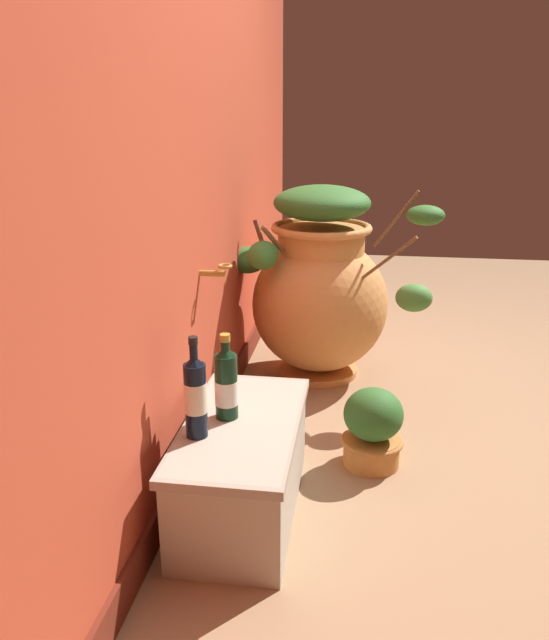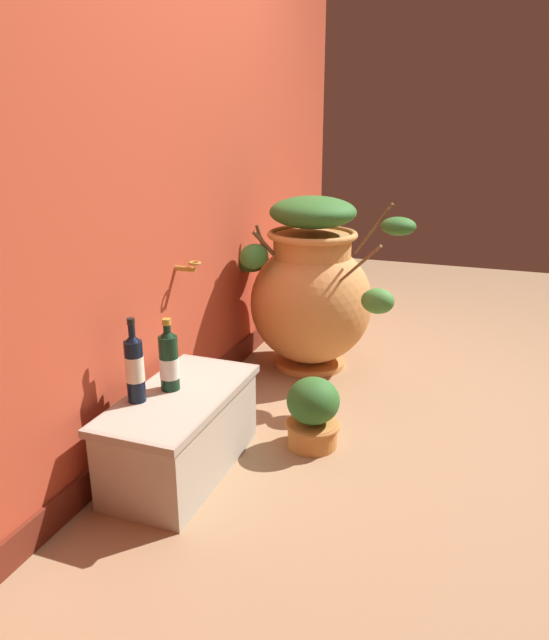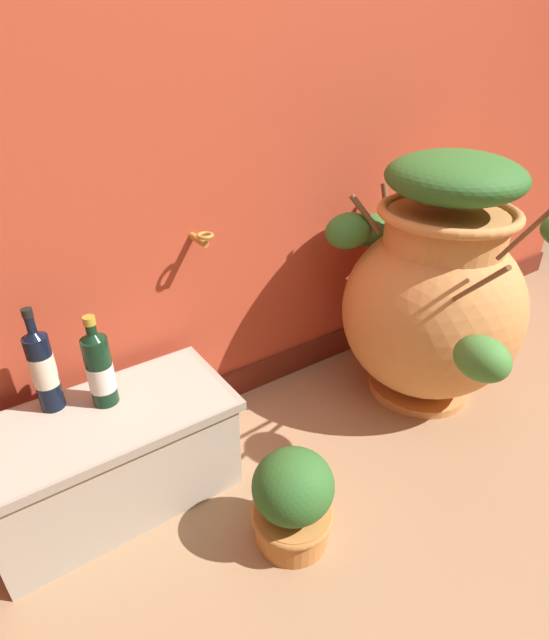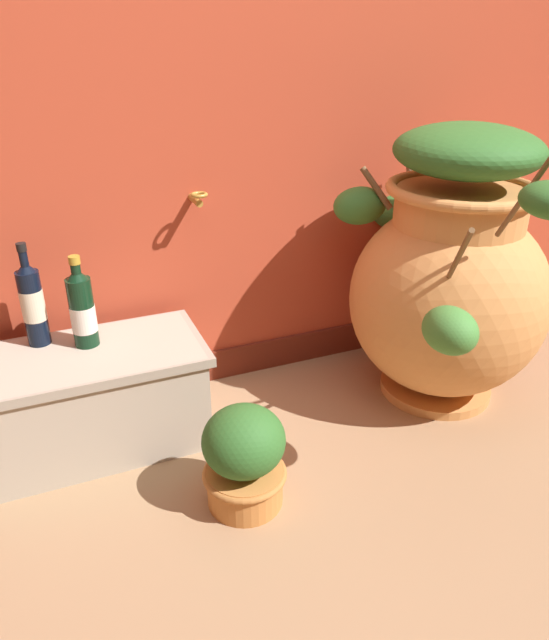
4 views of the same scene
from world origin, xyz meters
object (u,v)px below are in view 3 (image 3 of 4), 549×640
wine_bottle_middle (99,367)px  potted_shrub (293,500)px  terracotta_urn (433,292)px  wine_bottle_left (43,367)px

wine_bottle_middle → potted_shrub: 0.68m
terracotta_urn → wine_bottle_left: 1.37m
terracotta_urn → potted_shrub: size_ratio=3.29×
terracotta_urn → wine_bottle_middle: terracotta_urn is taller
wine_bottle_left → wine_bottle_middle: size_ratio=1.13×
terracotta_urn → potted_shrub: (-0.87, -0.28, -0.30)m
terracotta_urn → potted_shrub: 0.96m
wine_bottle_middle → terracotta_urn: bearing=-10.2°
wine_bottle_left → potted_shrub: (0.48, -0.56, -0.33)m
wine_bottle_left → wine_bottle_middle: wine_bottle_left is taller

